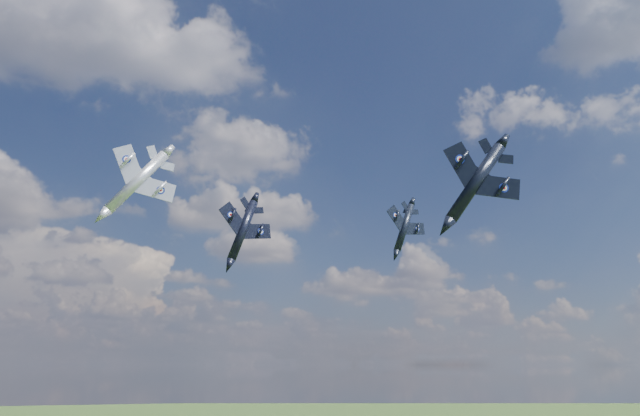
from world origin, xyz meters
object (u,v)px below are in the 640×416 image
object	(u,v)px
jet_high_navy	(404,228)
jet_left_silver	(137,182)
jet_lead_navy	(243,230)
jet_right_navy	(476,182)

from	to	relation	value
jet_high_navy	jet_left_silver	xyz separation A→B (m)	(-47.47, -20.57, -0.90)
jet_lead_navy	jet_left_silver	xyz separation A→B (m)	(-14.61, -1.44, 5.47)
jet_high_navy	jet_right_navy	bearing A→B (deg)	-113.46
jet_right_navy	jet_high_navy	xyz separation A→B (m)	(6.17, 36.68, 2.26)
jet_right_navy	jet_high_navy	distance (m)	37.26
jet_high_navy	jet_lead_navy	bearing A→B (deg)	-163.71
jet_right_navy	jet_lead_navy	bearing A→B (deg)	161.42
jet_right_navy	jet_high_navy	size ratio (longest dim) A/B	1.21
jet_lead_navy	jet_right_navy	distance (m)	32.20
jet_lead_navy	jet_high_navy	distance (m)	38.55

